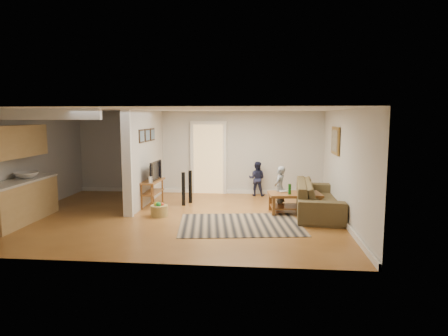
{
  "coord_description": "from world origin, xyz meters",
  "views": [
    {
      "loc": [
        1.9,
        -9.02,
        2.35
      ],
      "look_at": [
        1.0,
        0.54,
        1.1
      ],
      "focal_mm": 32.0,
      "sensor_mm": 36.0,
      "label": 1
    }
  ],
  "objects_px": {
    "speaker_left": "(183,189)",
    "speaker_right": "(190,187)",
    "coffee_table": "(295,197)",
    "child": "(279,210)",
    "sofa": "(318,213)",
    "toy_basket": "(159,210)",
    "toddler": "(257,196)",
    "tv_console": "(153,183)"
  },
  "relations": [
    {
      "from": "speaker_left",
      "to": "speaker_right",
      "type": "height_order",
      "value": "speaker_right"
    },
    {
      "from": "coffee_table",
      "to": "child",
      "type": "height_order",
      "value": "coffee_table"
    },
    {
      "from": "sofa",
      "to": "child",
      "type": "bearing_deg",
      "value": 79.7
    },
    {
      "from": "speaker_right",
      "to": "toy_basket",
      "type": "distance_m",
      "value": 1.63
    },
    {
      "from": "toy_basket",
      "to": "toddler",
      "type": "bearing_deg",
      "value": 50.05
    },
    {
      "from": "toy_basket",
      "to": "child",
      "type": "height_order",
      "value": "child"
    },
    {
      "from": "sofa",
      "to": "tv_console",
      "type": "relative_size",
      "value": 2.41
    },
    {
      "from": "toy_basket",
      "to": "coffee_table",
      "type": "bearing_deg",
      "value": 11.71
    },
    {
      "from": "sofa",
      "to": "toddler",
      "type": "height_order",
      "value": "toddler"
    },
    {
      "from": "speaker_left",
      "to": "toddler",
      "type": "height_order",
      "value": "speaker_left"
    },
    {
      "from": "speaker_left",
      "to": "toy_basket",
      "type": "bearing_deg",
      "value": -120.7
    },
    {
      "from": "coffee_table",
      "to": "tv_console",
      "type": "height_order",
      "value": "tv_console"
    },
    {
      "from": "tv_console",
      "to": "child",
      "type": "relative_size",
      "value": 0.99
    },
    {
      "from": "sofa",
      "to": "speaker_right",
      "type": "distance_m",
      "value": 3.45
    },
    {
      "from": "sofa",
      "to": "toy_basket",
      "type": "distance_m",
      "value": 3.85
    },
    {
      "from": "speaker_left",
      "to": "toy_basket",
      "type": "height_order",
      "value": "speaker_left"
    },
    {
      "from": "speaker_right",
      "to": "toddler",
      "type": "relative_size",
      "value": 0.87
    },
    {
      "from": "speaker_right",
      "to": "toy_basket",
      "type": "relative_size",
      "value": 2.21
    },
    {
      "from": "speaker_left",
      "to": "toy_basket",
      "type": "distance_m",
      "value": 1.28
    },
    {
      "from": "toy_basket",
      "to": "toddler",
      "type": "height_order",
      "value": "toddler"
    },
    {
      "from": "child",
      "to": "tv_console",
      "type": "bearing_deg",
      "value": -69.58
    },
    {
      "from": "sofa",
      "to": "tv_console",
      "type": "height_order",
      "value": "tv_console"
    },
    {
      "from": "coffee_table",
      "to": "toddler",
      "type": "bearing_deg",
      "value": 115.34
    },
    {
      "from": "coffee_table",
      "to": "toy_basket",
      "type": "bearing_deg",
      "value": -168.29
    },
    {
      "from": "speaker_right",
      "to": "speaker_left",
      "type": "bearing_deg",
      "value": -111.39
    },
    {
      "from": "coffee_table",
      "to": "toddler",
      "type": "height_order",
      "value": "coffee_table"
    },
    {
      "from": "sofa",
      "to": "toddler",
      "type": "distance_m",
      "value": 2.54
    },
    {
      "from": "coffee_table",
      "to": "toddler",
      "type": "xyz_separation_m",
      "value": [
        -0.96,
        2.03,
        -0.38
      ]
    },
    {
      "from": "sofa",
      "to": "toddler",
      "type": "bearing_deg",
      "value": 41.12
    },
    {
      "from": "speaker_left",
      "to": "sofa",
      "type": "bearing_deg",
      "value": -23.45
    },
    {
      "from": "coffee_table",
      "to": "toy_basket",
      "type": "relative_size",
      "value": 3.31
    },
    {
      "from": "coffee_table",
      "to": "tv_console",
      "type": "xyz_separation_m",
      "value": [
        -3.68,
        0.42,
        0.24
      ]
    },
    {
      "from": "tv_console",
      "to": "speaker_left",
      "type": "height_order",
      "value": "tv_console"
    },
    {
      "from": "sofa",
      "to": "speaker_right",
      "type": "xyz_separation_m",
      "value": [
        -3.31,
        0.86,
        0.45
      ]
    },
    {
      "from": "tv_console",
      "to": "toy_basket",
      "type": "bearing_deg",
      "value": -65.29
    },
    {
      "from": "speaker_right",
      "to": "toddler",
      "type": "xyz_separation_m",
      "value": [
        1.79,
        1.17,
        -0.45
      ]
    },
    {
      "from": "sofa",
      "to": "child",
      "type": "xyz_separation_m",
      "value": [
        -0.93,
        0.24,
        0.0
      ]
    },
    {
      "from": "speaker_left",
      "to": "child",
      "type": "height_order",
      "value": "speaker_left"
    },
    {
      "from": "sofa",
      "to": "speaker_left",
      "type": "xyz_separation_m",
      "value": [
        -3.44,
        0.53,
        0.44
      ]
    },
    {
      "from": "speaker_right",
      "to": "child",
      "type": "height_order",
      "value": "speaker_right"
    },
    {
      "from": "coffee_table",
      "to": "speaker_right",
      "type": "distance_m",
      "value": 2.88
    },
    {
      "from": "speaker_left",
      "to": "child",
      "type": "relative_size",
      "value": 0.8
    }
  ]
}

